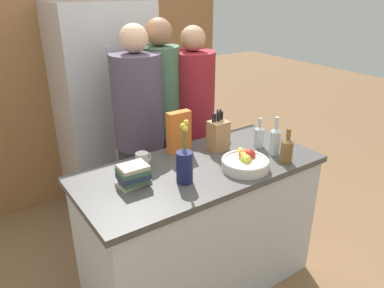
{
  "coord_description": "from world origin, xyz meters",
  "views": [
    {
      "loc": [
        -1.23,
        -1.7,
        2.01
      ],
      "look_at": [
        0.0,
        0.09,
        1.05
      ],
      "focal_mm": 35.0,
      "sensor_mm": 36.0,
      "label": 1
    }
  ],
  "objects_px": {
    "bottle_vinegar": "(287,149)",
    "person_in_red_tee": "(193,117)",
    "knife_block": "(218,135)",
    "bottle_wine": "(275,140)",
    "cereal_box": "(179,132)",
    "bottle_oil": "(259,135)",
    "person_in_blue": "(162,115)",
    "fruit_bowl": "(245,162)",
    "coffee_mug": "(143,160)",
    "book_stack": "(133,175)",
    "flower_vase": "(185,164)",
    "person_at_sink": "(139,128)",
    "refrigerator": "(107,110)"
  },
  "relations": [
    {
      "from": "coffee_mug",
      "to": "bottle_wine",
      "type": "bearing_deg",
      "value": -21.43
    },
    {
      "from": "refrigerator",
      "to": "person_in_red_tee",
      "type": "xyz_separation_m",
      "value": [
        0.5,
        -0.65,
        0.02
      ]
    },
    {
      "from": "knife_block",
      "to": "bottle_vinegar",
      "type": "height_order",
      "value": "knife_block"
    },
    {
      "from": "bottle_oil",
      "to": "person_in_red_tee",
      "type": "distance_m",
      "value": 0.73
    },
    {
      "from": "refrigerator",
      "to": "bottle_wine",
      "type": "bearing_deg",
      "value": -70.25
    },
    {
      "from": "coffee_mug",
      "to": "person_in_red_tee",
      "type": "height_order",
      "value": "person_in_red_tee"
    },
    {
      "from": "cereal_box",
      "to": "person_in_red_tee",
      "type": "xyz_separation_m",
      "value": [
        0.45,
        0.48,
        -0.13
      ]
    },
    {
      "from": "cereal_box",
      "to": "book_stack",
      "type": "bearing_deg",
      "value": -152.53
    },
    {
      "from": "refrigerator",
      "to": "book_stack",
      "type": "height_order",
      "value": "refrigerator"
    },
    {
      "from": "person_in_blue",
      "to": "person_in_red_tee",
      "type": "bearing_deg",
      "value": -1.61
    },
    {
      "from": "flower_vase",
      "to": "person_in_blue",
      "type": "relative_size",
      "value": 0.22
    },
    {
      "from": "person_at_sink",
      "to": "cereal_box",
      "type": "bearing_deg",
      "value": -106.8
    },
    {
      "from": "refrigerator",
      "to": "person_in_blue",
      "type": "relative_size",
      "value": 1.06
    },
    {
      "from": "knife_block",
      "to": "bottle_wine",
      "type": "relative_size",
      "value": 1.09
    },
    {
      "from": "cereal_box",
      "to": "bottle_oil",
      "type": "relative_size",
      "value": 1.37
    },
    {
      "from": "bottle_wine",
      "to": "person_in_red_tee",
      "type": "distance_m",
      "value": 0.89
    },
    {
      "from": "coffee_mug",
      "to": "book_stack",
      "type": "xyz_separation_m",
      "value": [
        -0.14,
        -0.16,
        0.01
      ]
    },
    {
      "from": "refrigerator",
      "to": "bottle_oil",
      "type": "xyz_separation_m",
      "value": [
        0.56,
        -1.38,
        0.09
      ]
    },
    {
      "from": "knife_block",
      "to": "cereal_box",
      "type": "xyz_separation_m",
      "value": [
        -0.24,
        0.12,
        0.04
      ]
    },
    {
      "from": "bottle_wine",
      "to": "person_in_blue",
      "type": "relative_size",
      "value": 0.15
    },
    {
      "from": "bottle_vinegar",
      "to": "bottle_oil",
      "type": "bearing_deg",
      "value": 83.28
    },
    {
      "from": "knife_block",
      "to": "fruit_bowl",
      "type": "bearing_deg",
      "value": -96.49
    },
    {
      "from": "refrigerator",
      "to": "bottle_vinegar",
      "type": "height_order",
      "value": "refrigerator"
    },
    {
      "from": "refrigerator",
      "to": "person_in_red_tee",
      "type": "bearing_deg",
      "value": -52.57
    },
    {
      "from": "person_in_blue",
      "to": "cereal_box",
      "type": "bearing_deg",
      "value": -99.02
    },
    {
      "from": "person_in_blue",
      "to": "knife_block",
      "type": "bearing_deg",
      "value": -75.42
    },
    {
      "from": "flower_vase",
      "to": "bottle_vinegar",
      "type": "relative_size",
      "value": 1.66
    },
    {
      "from": "bottle_oil",
      "to": "bottle_wine",
      "type": "bearing_deg",
      "value": -92.28
    },
    {
      "from": "knife_block",
      "to": "person_in_red_tee",
      "type": "height_order",
      "value": "person_in_red_tee"
    },
    {
      "from": "person_in_blue",
      "to": "person_at_sink",
      "type": "bearing_deg",
      "value": -152.69
    },
    {
      "from": "flower_vase",
      "to": "cereal_box",
      "type": "xyz_separation_m",
      "value": [
        0.2,
        0.37,
        0.03
      ]
    },
    {
      "from": "bottle_vinegar",
      "to": "person_in_red_tee",
      "type": "bearing_deg",
      "value": 91.42
    },
    {
      "from": "refrigerator",
      "to": "cereal_box",
      "type": "relative_size",
      "value": 6.54
    },
    {
      "from": "coffee_mug",
      "to": "flower_vase",
      "type": "bearing_deg",
      "value": -68.43
    },
    {
      "from": "refrigerator",
      "to": "book_stack",
      "type": "xyz_separation_m",
      "value": [
        -0.41,
        -1.37,
        0.07
      ]
    },
    {
      "from": "fruit_bowl",
      "to": "bottle_wine",
      "type": "distance_m",
      "value": 0.31
    },
    {
      "from": "knife_block",
      "to": "person_in_red_tee",
      "type": "bearing_deg",
      "value": 70.9
    },
    {
      "from": "bottle_vinegar",
      "to": "person_in_blue",
      "type": "xyz_separation_m",
      "value": [
        -0.3,
        1.06,
        -0.02
      ]
    },
    {
      "from": "knife_block",
      "to": "book_stack",
      "type": "height_order",
      "value": "knife_block"
    },
    {
      "from": "refrigerator",
      "to": "bottle_wine",
      "type": "distance_m",
      "value": 1.63
    },
    {
      "from": "book_stack",
      "to": "person_in_red_tee",
      "type": "xyz_separation_m",
      "value": [
        0.91,
        0.72,
        -0.05
      ]
    },
    {
      "from": "knife_block",
      "to": "coffee_mug",
      "type": "relative_size",
      "value": 2.47
    },
    {
      "from": "fruit_bowl",
      "to": "knife_block",
      "type": "xyz_separation_m",
      "value": [
        0.04,
        0.32,
        0.06
      ]
    },
    {
      "from": "bottle_wine",
      "to": "bottle_vinegar",
      "type": "bearing_deg",
      "value": -101.96
    },
    {
      "from": "flower_vase",
      "to": "person_in_red_tee",
      "type": "height_order",
      "value": "person_in_red_tee"
    },
    {
      "from": "knife_block",
      "to": "flower_vase",
      "type": "bearing_deg",
      "value": -150.41
    },
    {
      "from": "person_at_sink",
      "to": "bottle_oil",
      "type": "bearing_deg",
      "value": -76.18
    },
    {
      "from": "coffee_mug",
      "to": "person_at_sink",
      "type": "relative_size",
      "value": 0.07
    },
    {
      "from": "knife_block",
      "to": "coffee_mug",
      "type": "xyz_separation_m",
      "value": [
        -0.56,
        0.05,
        -0.06
      ]
    },
    {
      "from": "refrigerator",
      "to": "fruit_bowl",
      "type": "distance_m",
      "value": 1.6
    }
  ]
}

